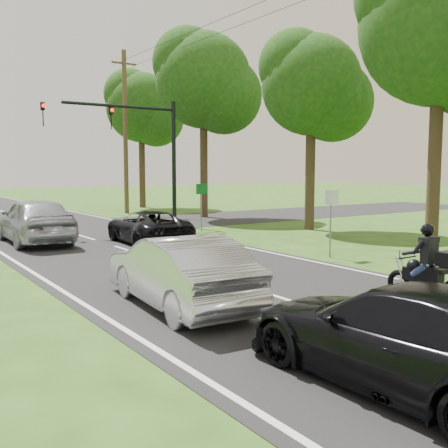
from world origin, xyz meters
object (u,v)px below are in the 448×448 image
at_px(silver_sedan, 179,271).
at_px(dark_car_behind, 406,336).
at_px(utility_pole_far, 125,131).
at_px(sign_white, 331,207).
at_px(traffic_signal, 139,140).
at_px(motorcycle_rider, 429,272).
at_px(silver_suv, 35,220).
at_px(dark_suv, 148,227).
at_px(sign_green, 202,196).

bearing_deg(silver_sedan, dark_car_behind, 99.33).
relative_size(utility_pole_far, sign_white, 4.71).
xyz_separation_m(dark_car_behind, utility_pole_far, (7.95, 26.59, 4.40)).
xyz_separation_m(silver_sedan, traffic_signal, (5.51, 13.56, 3.40)).
height_order(silver_sedan, dark_car_behind, silver_sedan).
bearing_deg(motorcycle_rider, traffic_signal, 86.31).
bearing_deg(silver_sedan, silver_suv, -85.63).
relative_size(dark_car_behind, traffic_signal, 0.73).
bearing_deg(motorcycle_rider, dark_car_behind, -148.91).
distance_m(traffic_signal, utility_pole_far, 8.55).
relative_size(silver_sedan, traffic_signal, 0.69).
xyz_separation_m(dark_suv, traffic_signal, (1.98, 4.91, 3.51)).
xyz_separation_m(motorcycle_rider, silver_suv, (-4.39, 13.63, 0.21)).
bearing_deg(dark_suv, silver_suv, -30.17).
height_order(dark_car_behind, sign_green, sign_green).
relative_size(dark_suv, silver_suv, 0.87).
bearing_deg(sign_white, dark_suv, 118.68).
bearing_deg(utility_pole_far, motorcycle_rider, -99.26).
distance_m(motorcycle_rider, sign_white, 5.80).
height_order(silver_suv, traffic_signal, traffic_signal).
height_order(traffic_signal, utility_pole_far, utility_pole_far).
relative_size(motorcycle_rider, utility_pole_far, 0.20).
distance_m(silver_suv, sign_green, 7.09).
xyz_separation_m(traffic_signal, sign_green, (1.56, -3.02, -2.54)).
distance_m(motorcycle_rider, utility_pole_far, 24.91).
relative_size(silver_sedan, sign_white, 2.08).
bearing_deg(dark_suv, silver_sedan, 71.46).
xyz_separation_m(motorcycle_rider, sign_green, (2.64, 13.17, 0.93)).
relative_size(dark_suv, traffic_signal, 0.69).
distance_m(dark_suv, silver_suv, 4.22).
xyz_separation_m(silver_sedan, dark_car_behind, (0.42, -5.03, -0.05)).
bearing_deg(utility_pole_far, sign_white, -94.51).
bearing_deg(traffic_signal, silver_suv, -154.91).
distance_m(dark_suv, dark_car_behind, 14.03).
bearing_deg(traffic_signal, sign_white, -82.95).
height_order(traffic_signal, sign_white, traffic_signal).
xyz_separation_m(sign_white, sign_green, (0.20, 8.00, 0.00)).
bearing_deg(utility_pole_far, silver_sedan, -111.22).
height_order(dark_suv, silver_suv, silver_suv).
relative_size(motorcycle_rider, dark_car_behind, 0.42).
bearing_deg(traffic_signal, utility_pole_far, 70.32).
bearing_deg(sign_green, traffic_signal, 117.38).
distance_m(utility_pole_far, sign_white, 19.39).
height_order(silver_sedan, traffic_signal, traffic_signal).
distance_m(silver_suv, dark_car_behind, 16.03).
relative_size(silver_sedan, silver_suv, 0.87).
relative_size(silver_suv, utility_pole_far, 0.51).
bearing_deg(sign_white, utility_pole_far, 85.49).
xyz_separation_m(silver_sedan, sign_white, (6.87, 2.54, 0.86)).
bearing_deg(motorcycle_rider, sign_green, 78.79).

